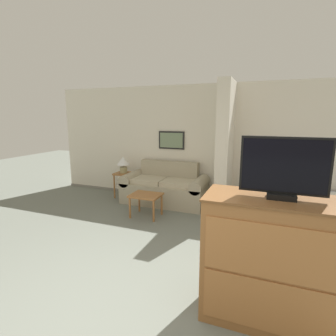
# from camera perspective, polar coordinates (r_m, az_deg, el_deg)

# --- Properties ---
(ground_plane) EXTENTS (20.00, 20.00, 0.00)m
(ground_plane) POSITION_cam_1_polar(r_m,az_deg,el_deg) (2.81, -12.57, -32.04)
(ground_plane) COLOR slate
(wall_back) EXTENTS (7.79, 0.16, 2.60)m
(wall_back) POSITION_cam_1_polar(r_m,az_deg,el_deg) (5.90, 9.23, 5.02)
(wall_back) COLOR silver
(wall_back) RESTS_ON ground_plane
(wall_partition_pillar) EXTENTS (0.24, 0.84, 2.60)m
(wall_partition_pillar) POSITION_cam_1_polar(r_m,az_deg,el_deg) (5.36, 12.28, 4.35)
(wall_partition_pillar) COLOR silver
(wall_partition_pillar) RESTS_ON ground_plane
(couch) EXTENTS (1.87, 0.84, 0.90)m
(couch) POSITION_cam_1_polar(r_m,az_deg,el_deg) (5.87, -0.67, -4.37)
(couch) COLOR tan
(couch) RESTS_ON ground_plane
(coffee_table) EXTENTS (0.57, 0.46, 0.45)m
(coffee_table) POSITION_cam_1_polar(r_m,az_deg,el_deg) (5.08, -4.84, -6.44)
(coffee_table) COLOR #996033
(coffee_table) RESTS_ON ground_plane
(side_table) EXTENTS (0.39, 0.39, 0.60)m
(side_table) POSITION_cam_1_polar(r_m,az_deg,el_deg) (6.34, -9.60, -2.10)
(side_table) COLOR #996033
(side_table) RESTS_ON ground_plane
(table_lamp) EXTENTS (0.30, 0.30, 0.39)m
(table_lamp) POSITION_cam_1_polar(r_m,az_deg,el_deg) (6.26, -9.71, 1.20)
(table_lamp) COLOR tan
(table_lamp) RESTS_ON side_table
(tv_dresser) EXTENTS (1.31, 0.58, 1.21)m
(tv_dresser) POSITION_cam_1_polar(r_m,az_deg,el_deg) (2.73, 22.36, -18.38)
(tv_dresser) COLOR #996033
(tv_dresser) RESTS_ON ground_plane
(tv) EXTENTS (0.72, 0.16, 0.54)m
(tv) POSITION_cam_1_polar(r_m,az_deg,el_deg) (2.44, 23.87, -0.15)
(tv) COLOR black
(tv) RESTS_ON tv_dresser
(bed) EXTENTS (1.83, 2.08, 0.52)m
(bed) POSITION_cam_1_polar(r_m,az_deg,el_deg) (4.95, 29.11, -9.78)
(bed) COLOR #996033
(bed) RESTS_ON ground_plane
(backpack) EXTENTS (0.30, 0.24, 0.47)m
(backpack) POSITION_cam_1_polar(r_m,az_deg,el_deg) (4.94, 27.76, -3.69)
(backpack) COLOR #471E19
(backpack) RESTS_ON bed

